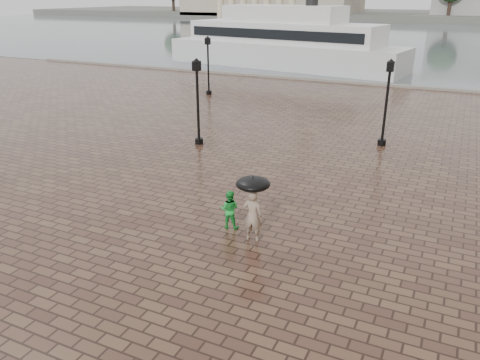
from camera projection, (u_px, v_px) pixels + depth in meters
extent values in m
plane|color=#3B231A|center=(206.00, 254.00, 14.61)|extent=(300.00, 300.00, 0.00)
plane|color=#404A4E|center=(434.00, 35.00, 91.87)|extent=(240.00, 240.00, 0.00)
cube|color=slate|center=(382.00, 86.00, 41.48)|extent=(80.00, 0.60, 0.30)
cube|color=#4C4C47|center=(451.00, 16.00, 148.61)|extent=(300.00, 60.00, 2.00)
cylinder|color=#2D2119|center=(173.00, 5.00, 164.73)|extent=(1.00, 1.00, 8.00)
cylinder|color=#2D2119|center=(251.00, 6.00, 152.83)|extent=(1.00, 1.00, 8.00)
cylinder|color=#2D2119|center=(342.00, 7.00, 140.93)|extent=(1.00, 1.00, 8.00)
cylinder|color=#2D2119|center=(449.00, 8.00, 129.02)|extent=(1.00, 1.00, 8.00)
cylinder|color=black|center=(199.00, 141.00, 25.33)|extent=(0.44, 0.44, 0.30)
cylinder|color=black|center=(198.00, 107.00, 24.64)|extent=(0.14, 0.14, 4.00)
cube|color=black|center=(197.00, 66.00, 23.85)|extent=(0.35, 0.35, 0.50)
sphere|color=beige|center=(197.00, 66.00, 23.85)|extent=(0.28, 0.28, 0.28)
cylinder|color=black|center=(382.00, 142.00, 25.12)|extent=(0.44, 0.44, 0.30)
cylinder|color=black|center=(386.00, 108.00, 24.43)|extent=(0.14, 0.14, 4.00)
cube|color=black|center=(391.00, 67.00, 23.64)|extent=(0.35, 0.35, 0.50)
sphere|color=beige|center=(391.00, 67.00, 23.64)|extent=(0.28, 0.28, 0.28)
cylinder|color=black|center=(209.00, 93.00, 37.79)|extent=(0.44, 0.44, 0.30)
cylinder|color=black|center=(208.00, 69.00, 37.10)|extent=(0.14, 0.14, 4.00)
cube|color=black|center=(208.00, 41.00, 36.31)|extent=(0.35, 0.35, 0.50)
sphere|color=beige|center=(208.00, 41.00, 36.31)|extent=(0.28, 0.28, 0.28)
imported|color=gray|center=(253.00, 216.00, 15.13)|extent=(0.70, 0.51, 1.77)
imported|color=green|center=(229.00, 209.00, 16.03)|extent=(0.77, 0.65, 1.38)
cube|color=silver|center=(283.00, 55.00, 51.79)|extent=(27.53, 10.48, 2.58)
cube|color=silver|center=(283.00, 33.00, 50.91)|extent=(22.09, 8.81, 2.15)
cube|color=silver|center=(284.00, 14.00, 50.20)|extent=(13.50, 6.86, 1.72)
cube|color=black|center=(270.00, 34.00, 48.72)|extent=(20.19, 3.22, 0.97)
cube|color=black|center=(296.00, 31.00, 53.10)|extent=(20.19, 3.22, 0.97)
cylinder|color=black|center=(253.00, 198.00, 14.90)|extent=(0.02, 0.02, 0.95)
ellipsoid|color=black|center=(253.00, 184.00, 14.72)|extent=(1.10, 1.10, 0.39)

